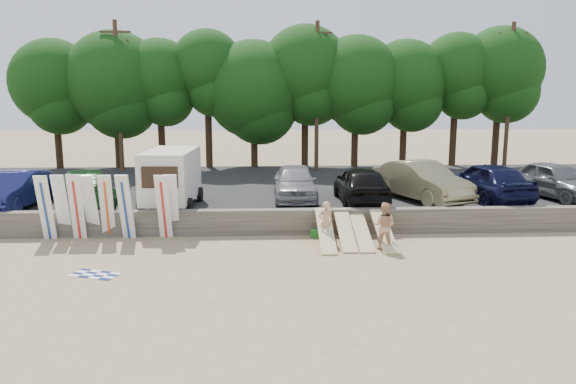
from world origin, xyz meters
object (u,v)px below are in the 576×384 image
Objects in this scene: car_3 at (361,184)px; cooler at (315,233)px; car_6 at (556,180)px; car_2 at (295,182)px; beachgoer_b at (384,226)px; car_4 at (422,181)px; box_trailer at (171,175)px; car_0 at (17,189)px; beachgoer_a at (326,222)px; car_1 at (85,187)px; car_5 at (487,181)px.

car_3 is 4.17m from cooler.
car_3 is at bearing 46.55° from cooler.
car_6 reaches higher than cooler.
car_2 reaches higher than beachgoer_b.
car_4 is at bearing -93.46° from beachgoer_b.
box_trailer is 5.58m from car_2.
cooler is (12.55, -3.00, -1.30)m from car_0.
car_3 reaches higher than beachgoer_a.
cooler is (-2.31, -3.18, -1.37)m from car_3.
car_1 is at bearing 1.56° from beachgoer_b.
car_4 reaches higher than car_1.
car_2 is at bearing -17.98° from car_3.
box_trailer is 10.46× the size of cooler.
car_4 is (17.73, 0.70, 0.12)m from car_0.
car_3 is 9.27m from car_6.
cooler is at bearing -81.52° from car_2.
beachgoer_b reaches higher than beachgoer_a.
car_2 is at bearing 11.93° from car_0.
box_trailer is 0.81× the size of car_6.
beachgoer_b is (-0.00, -4.88, -0.67)m from car_3.
car_3 is 3.07× the size of beachgoer_a.
car_5 reaches higher than cooler.
box_trailer is 6.82m from cooler.
car_5 is 1.05× the size of car_6.
car_0 is at bearing -8.57° from car_5.
box_trailer is 0.86× the size of car_0.
car_0 reaches higher than cooler.
car_2 is 3.03m from car_3.
beachgoer_b is (12.13, -5.15, -0.62)m from car_1.
car_3 is (12.14, -0.27, 0.05)m from car_1.
cooler is at bearing -6.73° from car_0.
cooler is at bearing -86.71° from beachgoer_a.
car_4 is (2.87, 0.52, 0.04)m from car_3.
car_2 is 5.77m from car_4.
cooler is (9.82, -3.45, -1.32)m from car_1.
box_trailer is 0.75× the size of car_4.
car_6 is at bearing -123.91° from beachgoer_b.
car_3 is at bearing -6.20° from car_5.
car_1 is 1.05× the size of car_5.
car_0 is 12.13× the size of cooler.
car_1 is 1.10× the size of car_6.
car_4 is 1.03× the size of car_5.
car_2 is at bearing 17.85° from box_trailer.
car_4 is 6.16m from beachgoer_b.
box_trailer reaches higher than beachgoer_a.
box_trailer is 8.30m from car_3.
beachgoer_b is (-9.24, -5.67, -0.67)m from car_6.
box_trailer reaches higher than car_0.
car_2 is 12.12m from car_6.
car_1 is at bearing 173.05° from box_trailer.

